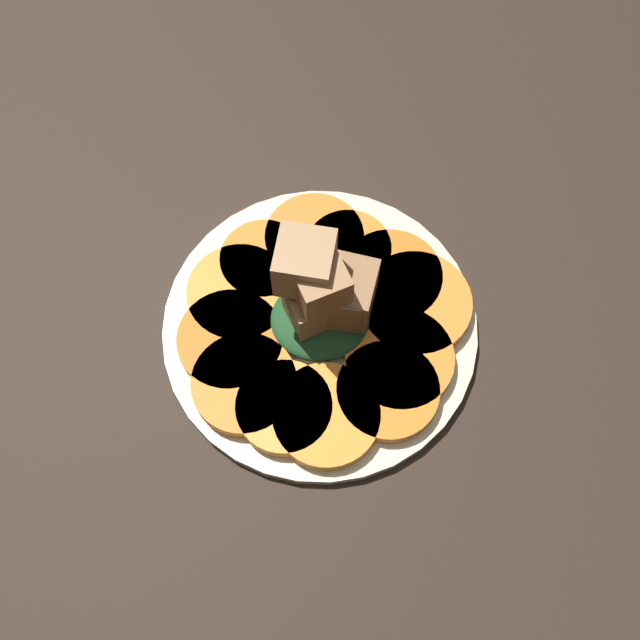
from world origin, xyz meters
The scene contains 16 objects.
table_slab centered at (0.00, 0.00, 1.00)cm, with size 120.00×120.00×2.00cm, color black.
plate centered at (0.00, 0.00, 2.52)cm, with size 25.96×25.96×1.05cm.
carrot_slice_0 centered at (4.95, -6.23, 3.71)cm, with size 8.14×8.14×1.21cm, color orange.
carrot_slice_1 centered at (6.14, -3.62, 3.71)cm, with size 8.74×8.74×1.21cm, color orange.
carrot_slice_2 centered at (7.92, 1.11, 3.71)cm, with size 9.28×9.28×1.21cm, color orange.
carrot_slice_3 centered at (6.16, 3.68, 3.71)cm, with size 8.55×8.55×1.21cm, color orange.
carrot_slice_4 centered at (2.81, 6.45, 3.71)cm, with size 7.28×7.28×1.21cm, color orange.
carrot_slice_5 centered at (-0.27, 7.72, 3.71)cm, with size 8.46×8.46×1.21cm, color orange.
carrot_slice_6 centered at (-4.42, 5.91, 3.71)cm, with size 7.32×7.32×1.21cm, color orange.
carrot_slice_7 centered at (-6.50, 2.97, 3.71)cm, with size 8.69×8.69×1.21cm, color orange.
carrot_slice_8 centered at (-7.32, -1.18, 3.71)cm, with size 8.61×8.61×1.21cm, color #D66114.
carrot_slice_9 centered at (-6.29, -4.96, 3.71)cm, with size 8.38×8.38×1.21cm, color orange.
carrot_slice_10 centered at (-3.24, -7.08, 3.71)cm, with size 7.58×7.58×1.21cm, color orange.
carrot_slice_11 centered at (-0.13, -7.94, 3.71)cm, with size 8.44×8.44×1.21cm, color orange.
center_pile centered at (0.41, 0.47, 7.55)cm, with size 8.85×7.55×10.55cm.
fork centered at (-1.21, -6.61, 3.30)cm, with size 17.00×5.92×0.40cm.
Camera 1 is at (-1.57, -25.61, 63.73)cm, focal length 45.00 mm.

